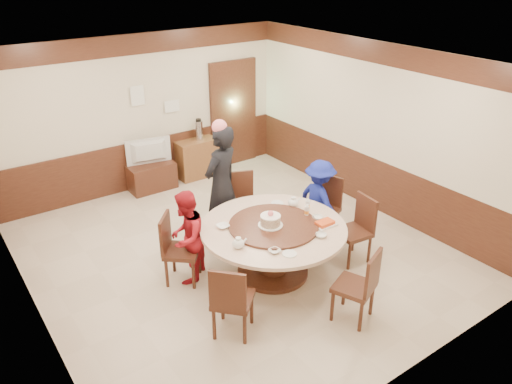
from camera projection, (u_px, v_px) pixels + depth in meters
room at (235, 186)px, 6.98m from camera, size 6.00×6.04×2.84m
banquet_table at (273, 240)px, 6.72m from camera, size 1.96×1.96×0.78m
chair_0 at (323, 219)px, 7.73m from camera, size 0.56×0.56×0.97m
chair_1 at (243, 215)px, 7.85m from camera, size 0.58×0.58×0.97m
chair_2 at (181, 260)px, 6.69m from camera, size 0.62×0.62×0.97m
chair_3 at (233, 311)px, 5.75m from camera, size 0.62×0.62×0.97m
chair_4 at (355, 297)px, 5.98m from camera, size 0.58×0.58×0.97m
chair_5 at (353, 241)px, 7.14m from camera, size 0.50×0.49×0.97m
person_standing at (221, 185)px, 7.42m from camera, size 0.78×0.65×1.83m
person_red at (186, 237)px, 6.57m from camera, size 0.80×0.79×1.30m
person_blue at (319, 200)px, 7.58m from camera, size 0.48×0.83×1.27m
birthday_cake at (270, 220)px, 6.56m from camera, size 0.33×0.33×0.22m
teapot_left at (238, 244)px, 6.12m from camera, size 0.17×0.15×0.13m
teapot_right at (293, 203)px, 7.12m from camera, size 0.17×0.15×0.13m
bowl_0 at (223, 226)px, 6.58m from camera, size 0.17×0.17×0.04m
bowl_1 at (321, 235)px, 6.37m from camera, size 0.15×0.15×0.05m
bowl_2 at (275, 251)px, 6.05m from camera, size 0.14×0.14×0.04m
bowl_3 at (317, 218)px, 6.79m from camera, size 0.14×0.14×0.04m
saucer_near at (290, 254)px, 6.02m from camera, size 0.18×0.18×0.01m
saucer_far at (277, 203)px, 7.22m from camera, size 0.18×0.18×0.01m
shrimp_platter at (325, 224)px, 6.64m from camera, size 0.30×0.20×0.06m
bottle_0 at (307, 211)px, 6.84m from camera, size 0.06×0.06×0.16m
bottle_1 at (307, 206)px, 6.99m from camera, size 0.06×0.06×0.16m
tv_stand at (152, 177)px, 9.30m from camera, size 0.85×0.45×0.50m
television at (149, 152)px, 9.09m from camera, size 0.83×0.26×0.48m
side_cabinet at (197, 158)px, 9.79m from camera, size 0.80×0.40×0.75m
thermos at (199, 130)px, 9.58m from camera, size 0.15×0.15×0.38m
notice_left at (138, 96)px, 8.78m from camera, size 0.25×0.00×0.35m
notice_right at (172, 106)px, 9.25m from camera, size 0.30×0.00×0.22m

